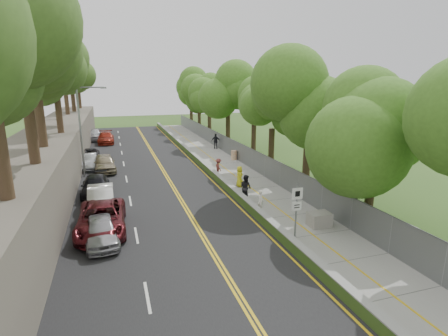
# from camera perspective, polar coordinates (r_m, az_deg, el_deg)

# --- Properties ---
(ground) EXTENTS (140.00, 140.00, 0.00)m
(ground) POSITION_cam_1_polar(r_m,az_deg,el_deg) (21.93, 5.20, -8.54)
(ground) COLOR #33511E
(ground) RESTS_ON ground
(road) EXTENTS (11.20, 66.00, 0.04)m
(road) POSITION_cam_1_polar(r_m,az_deg,el_deg) (34.72, -12.91, -0.25)
(road) COLOR black
(road) RESTS_ON ground
(sidewalk) EXTENTS (4.20, 66.00, 0.05)m
(sidewalk) POSITION_cam_1_polar(r_m,az_deg,el_deg) (36.20, -0.29, 0.71)
(sidewalk) COLOR gray
(sidewalk) RESTS_ON ground
(jersey_barrier) EXTENTS (0.42, 66.00, 0.60)m
(jersey_barrier) POSITION_cam_1_polar(r_m,az_deg,el_deg) (35.53, -3.83, 0.88)
(jersey_barrier) COLOR #83DE3C
(jersey_barrier) RESTS_ON ground
(rock_embankment) EXTENTS (5.00, 66.00, 4.00)m
(rock_embankment) POSITION_cam_1_polar(r_m,az_deg,el_deg) (34.63, -26.55, 1.93)
(rock_embankment) COLOR #595147
(rock_embankment) RESTS_ON ground
(chainlink_fence) EXTENTS (0.04, 66.00, 2.00)m
(chainlink_fence) POSITION_cam_1_polar(r_m,az_deg,el_deg) (36.65, 2.84, 2.42)
(chainlink_fence) COLOR slate
(chainlink_fence) RESTS_ON ground
(trees_embankment) EXTENTS (6.40, 66.00, 13.00)m
(trees_embankment) POSITION_cam_1_polar(r_m,az_deg,el_deg) (34.01, -27.31, 16.12)
(trees_embankment) COLOR #4C752A
(trees_embankment) RESTS_ON rock_embankment
(trees_fenceside) EXTENTS (7.00, 66.00, 14.00)m
(trees_fenceside) POSITION_cam_1_polar(r_m,az_deg,el_deg) (36.82, 6.46, 11.82)
(trees_fenceside) COLOR #4B8227
(trees_fenceside) RESTS_ON ground
(streetlight) EXTENTS (2.52, 0.22, 8.00)m
(streetlight) POSITION_cam_1_polar(r_m,az_deg,el_deg) (32.89, -22.05, 6.49)
(streetlight) COLOR gray
(streetlight) RESTS_ON ground
(signpost) EXTENTS (0.62, 0.09, 3.10)m
(signpost) POSITION_cam_1_polar(r_m,az_deg,el_deg) (19.14, 11.77, -5.92)
(signpost) COLOR gray
(signpost) RESTS_ON sidewalk
(construction_barrel) EXTENTS (0.61, 0.61, 1.00)m
(construction_barrel) POSITION_cam_1_polar(r_m,az_deg,el_deg) (37.84, 1.64, 2.11)
(construction_barrel) COLOR orange
(construction_barrel) RESTS_ON sidewalk
(concrete_block) EXTENTS (1.28, 0.97, 0.84)m
(concrete_block) POSITION_cam_1_polar(r_m,az_deg,el_deg) (21.54, 15.30, -8.09)
(concrete_block) COLOR gray
(concrete_block) RESTS_ON sidewalk
(car_0) EXTENTS (1.96, 4.23, 1.40)m
(car_0) POSITION_cam_1_polar(r_m,az_deg,el_deg) (19.82, -19.43, -9.55)
(car_0) COLOR #A3A3A7
(car_0) RESTS_ON road
(car_1) EXTENTS (1.69, 4.68, 1.54)m
(car_1) POSITION_cam_1_polar(r_m,az_deg,el_deg) (24.72, -19.46, -4.67)
(car_1) COLOR silver
(car_1) RESTS_ON road
(car_2) EXTENTS (2.82, 5.78, 1.58)m
(car_2) POSITION_cam_1_polar(r_m,az_deg,el_deg) (21.11, -19.37, -7.81)
(car_2) COLOR maroon
(car_2) RESTS_ON road
(car_3) EXTENTS (1.99, 4.82, 1.39)m
(car_3) POSITION_cam_1_polar(r_m,az_deg,el_deg) (27.78, -20.24, -2.84)
(car_3) COLOR black
(car_3) RESTS_ON road
(car_4) EXTENTS (2.24, 4.84, 1.60)m
(car_4) POSITION_cam_1_polar(r_m,az_deg,el_deg) (34.84, -18.94, 0.78)
(car_4) COLOR gray
(car_4) RESTS_ON road
(car_5) EXTENTS (1.59, 4.24, 1.38)m
(car_5) POSITION_cam_1_polar(r_m,az_deg,el_deg) (36.67, -21.19, 1.05)
(car_5) COLOR #AFB3B6
(car_5) RESTS_ON road
(car_6) EXTENTS (2.53, 4.92, 1.33)m
(car_6) POSITION_cam_1_polar(r_m,az_deg,el_deg) (39.53, -21.16, 1.90)
(car_6) COLOR black
(car_6) RESTS_ON road
(car_7) EXTENTS (2.11, 5.17, 1.50)m
(car_7) POSITION_cam_1_polar(r_m,az_deg,el_deg) (50.52, -18.73, 4.69)
(car_7) COLOR maroon
(car_7) RESTS_ON road
(car_8) EXTENTS (2.31, 4.96, 1.64)m
(car_8) POSITION_cam_1_polar(r_m,az_deg,el_deg) (53.72, -20.42, 5.15)
(car_8) COLOR silver
(car_8) RESTS_ON road
(painter_0) EXTENTS (0.57, 0.84, 1.69)m
(painter_0) POSITION_cam_1_polar(r_m,az_deg,el_deg) (28.19, 2.54, -1.38)
(painter_0) COLOR yellow
(painter_0) RESTS_ON sidewalk
(painter_1) EXTENTS (0.50, 0.64, 1.55)m
(painter_1) POSITION_cam_1_polar(r_m,az_deg,el_deg) (22.76, 6.01, -5.46)
(painter_1) COLOR white
(painter_1) RESTS_ON sidewalk
(painter_2) EXTENTS (1.01, 1.11, 1.86)m
(painter_2) POSITION_cam_1_polar(r_m,az_deg,el_deg) (25.07, 3.56, -3.18)
(painter_2) COLOR black
(painter_2) RESTS_ON sidewalk
(painter_3) EXTENTS (0.63, 1.04, 1.56)m
(painter_3) POSITION_cam_1_polar(r_m,az_deg,el_deg) (31.47, -0.91, 0.16)
(painter_3) COLOR brown
(painter_3) RESTS_ON sidewalk
(person_far) EXTENTS (1.21, 0.86, 1.90)m
(person_far) POSITION_cam_1_polar(r_m,az_deg,el_deg) (43.90, -1.35, 4.39)
(person_far) COLOR black
(person_far) RESTS_ON sidewalk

